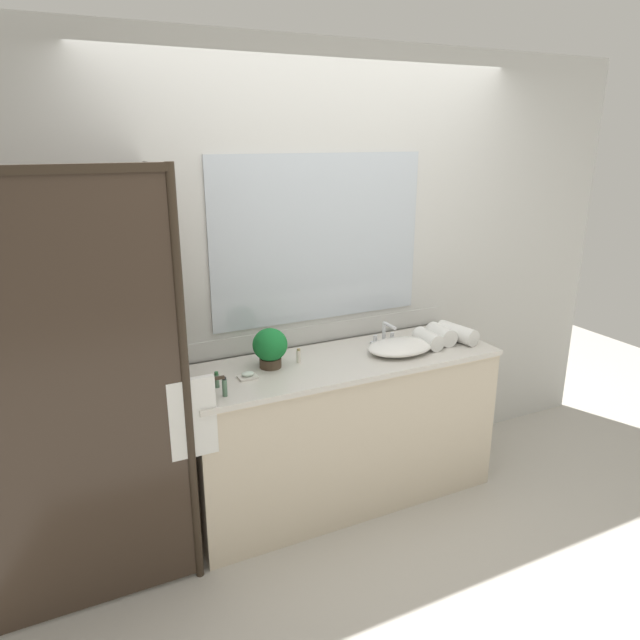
% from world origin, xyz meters
% --- Properties ---
extents(ground_plane, '(8.00, 8.00, 0.00)m').
position_xyz_m(ground_plane, '(0.00, 0.00, 0.00)').
color(ground_plane, '#B7B2A8').
extents(wall_back_with_mirror, '(4.40, 0.06, 2.60)m').
position_xyz_m(wall_back_with_mirror, '(0.00, 0.34, 1.30)').
color(wall_back_with_mirror, silver).
rests_on(wall_back_with_mirror, ground_plane).
extents(vanity_cabinet, '(1.80, 0.58, 0.90)m').
position_xyz_m(vanity_cabinet, '(0.00, 0.01, 0.45)').
color(vanity_cabinet, beige).
rests_on(vanity_cabinet, ground_plane).
extents(shower_enclosure, '(1.20, 0.59, 2.00)m').
position_xyz_m(shower_enclosure, '(-1.27, -0.19, 1.02)').
color(shower_enclosure, '#2D2319').
rests_on(shower_enclosure, ground_plane).
extents(sink_basin, '(0.40, 0.28, 0.07)m').
position_xyz_m(sink_basin, '(0.34, -0.05, 0.93)').
color(sink_basin, white).
rests_on(sink_basin, vanity_cabinet).
extents(faucet, '(0.17, 0.14, 0.14)m').
position_xyz_m(faucet, '(0.34, 0.11, 0.95)').
color(faucet, silver).
rests_on(faucet, vanity_cabinet).
extents(potted_plant, '(0.19, 0.19, 0.22)m').
position_xyz_m(potted_plant, '(-0.42, 0.07, 1.02)').
color(potted_plant, '#473828').
rests_on(potted_plant, vanity_cabinet).
extents(soap_dish, '(0.10, 0.07, 0.04)m').
position_xyz_m(soap_dish, '(-0.58, -0.02, 0.91)').
color(soap_dish, silver).
rests_on(soap_dish, vanity_cabinet).
extents(amenity_bottle_shampoo, '(0.02, 0.02, 0.10)m').
position_xyz_m(amenity_bottle_shampoo, '(-0.75, -0.18, 0.95)').
color(amenity_bottle_shampoo, '#4C7056').
rests_on(amenity_bottle_shampoo, vanity_cabinet).
extents(amenity_bottle_conditioner, '(0.02, 0.02, 0.08)m').
position_xyz_m(amenity_bottle_conditioner, '(-0.75, -0.06, 0.94)').
color(amenity_bottle_conditioner, '#4C7056').
rests_on(amenity_bottle_conditioner, vanity_cabinet).
extents(amenity_bottle_lotion, '(0.02, 0.02, 0.08)m').
position_xyz_m(amenity_bottle_lotion, '(-0.25, 0.06, 0.94)').
color(amenity_bottle_lotion, silver).
rests_on(amenity_bottle_lotion, vanity_cabinet).
extents(rolled_towel_near_edge, '(0.15, 0.27, 0.10)m').
position_xyz_m(rolled_towel_near_edge, '(0.76, -0.04, 0.95)').
color(rolled_towel_near_edge, white).
rests_on(rolled_towel_near_edge, vanity_cabinet).
extents(rolled_towel_middle, '(0.12, 0.19, 0.11)m').
position_xyz_m(rolled_towel_middle, '(0.65, -0.03, 0.95)').
color(rolled_towel_middle, white).
rests_on(rolled_towel_middle, vanity_cabinet).
extents(rolled_towel_far_edge, '(0.11, 0.20, 0.10)m').
position_xyz_m(rolled_towel_far_edge, '(0.54, -0.05, 0.95)').
color(rolled_towel_far_edge, white).
rests_on(rolled_towel_far_edge, vanity_cabinet).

